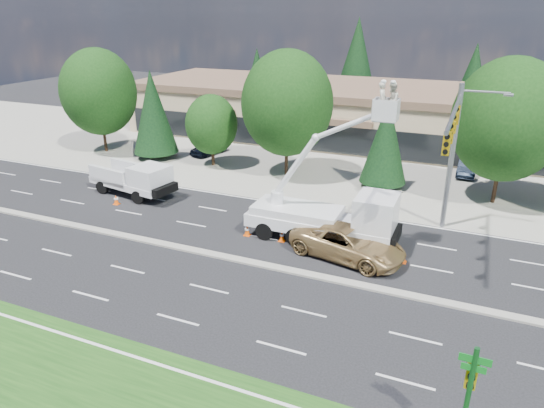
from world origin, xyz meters
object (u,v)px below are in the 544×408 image
at_px(street_sign_pole, 469,389).
at_px(minivan, 348,242).
at_px(bucket_truck, 336,210).
at_px(signal_mast, 453,142).
at_px(utility_pickup, 136,182).

xyz_separation_m(street_sign_pole, minivan, (-6.54, 11.20, -1.55)).
xyz_separation_m(bucket_truck, minivan, (1.13, -1.40, -1.22)).
height_order(signal_mast, street_sign_pole, signal_mast).
xyz_separation_m(signal_mast, street_sign_pole, (1.97, -15.45, -3.61)).
bearing_deg(bucket_truck, minivan, -50.75).
bearing_deg(signal_mast, street_sign_pole, -82.73).
relative_size(street_sign_pole, bucket_truck, 0.42).
height_order(signal_mast, minivan, signal_mast).
xyz_separation_m(utility_pickup, bucket_truck, (15.84, -1.92, 1.07)).
relative_size(signal_mast, minivan, 1.58).
height_order(street_sign_pole, bucket_truck, bucket_truck).
bearing_deg(minivan, utility_pickup, 90.96).
bearing_deg(utility_pickup, signal_mast, 12.37).
bearing_deg(signal_mast, minivan, -137.14).
relative_size(signal_mast, bucket_truck, 1.05).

